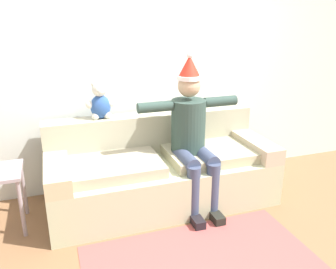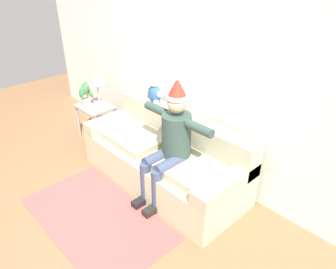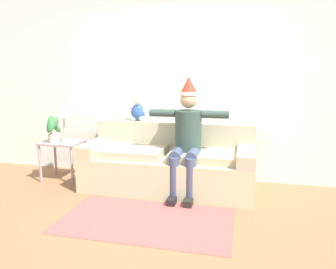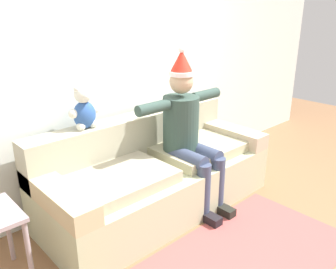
{
  "view_description": "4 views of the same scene",
  "coord_description": "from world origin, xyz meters",
  "px_view_note": "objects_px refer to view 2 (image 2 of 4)",
  "views": [
    {
      "loc": [
        -0.98,
        -2.11,
        1.85
      ],
      "look_at": [
        0.03,
        0.86,
        0.76
      ],
      "focal_mm": 37.11,
      "sensor_mm": 36.0,
      "label": 1
    },
    {
      "loc": [
        2.52,
        -1.33,
        2.6
      ],
      "look_at": [
        0.19,
        0.87,
        0.81
      ],
      "focal_mm": 33.92,
      "sensor_mm": 36.0,
      "label": 2
    },
    {
      "loc": [
        0.97,
        -3.17,
        1.55
      ],
      "look_at": [
        -0.0,
        0.94,
        0.74
      ],
      "focal_mm": 34.97,
      "sensor_mm": 36.0,
      "label": 3
    },
    {
      "loc": [
        -1.96,
        -1.29,
        1.86
      ],
      "look_at": [
        0.01,
        0.84,
        0.79
      ],
      "focal_mm": 37.36,
      "sensor_mm": 36.0,
      "label": 4
    }
  ],
  "objects_px": {
    "person_seated": "(170,141)",
    "table_lamp": "(97,80)",
    "potted_plant": "(85,95)",
    "candle_tall": "(87,93)",
    "couch": "(165,158)",
    "side_table": "(96,111)",
    "teddy_bear": "(154,91)"
  },
  "relations": [
    {
      "from": "candle_tall",
      "to": "side_table",
      "type": "bearing_deg",
      "value": 7.27
    },
    {
      "from": "person_seated",
      "to": "couch",
      "type": "bearing_deg",
      "value": 148.04
    },
    {
      "from": "person_seated",
      "to": "table_lamp",
      "type": "distance_m",
      "value": 1.87
    },
    {
      "from": "potted_plant",
      "to": "candle_tall",
      "type": "height_order",
      "value": "potted_plant"
    },
    {
      "from": "teddy_bear",
      "to": "table_lamp",
      "type": "bearing_deg",
      "value": -166.93
    },
    {
      "from": "couch",
      "to": "teddy_bear",
      "type": "height_order",
      "value": "teddy_bear"
    },
    {
      "from": "couch",
      "to": "side_table",
      "type": "height_order",
      "value": "couch"
    },
    {
      "from": "teddy_bear",
      "to": "candle_tall",
      "type": "distance_m",
      "value": 1.29
    },
    {
      "from": "table_lamp",
      "to": "potted_plant",
      "type": "bearing_deg",
      "value": -110.27
    },
    {
      "from": "couch",
      "to": "person_seated",
      "type": "distance_m",
      "value": 0.54
    },
    {
      "from": "candle_tall",
      "to": "potted_plant",
      "type": "bearing_deg",
      "value": -42.97
    },
    {
      "from": "person_seated",
      "to": "table_lamp",
      "type": "bearing_deg",
      "value": 173.31
    },
    {
      "from": "person_seated",
      "to": "potted_plant",
      "type": "height_order",
      "value": "person_seated"
    },
    {
      "from": "couch",
      "to": "side_table",
      "type": "xyz_separation_m",
      "value": [
        -1.58,
        -0.04,
        0.14
      ]
    },
    {
      "from": "table_lamp",
      "to": "potted_plant",
      "type": "xyz_separation_m",
      "value": [
        -0.07,
        -0.19,
        -0.21
      ]
    },
    {
      "from": "couch",
      "to": "potted_plant",
      "type": "relative_size",
      "value": 5.63
    },
    {
      "from": "person_seated",
      "to": "table_lamp",
      "type": "xyz_separation_m",
      "value": [
        -1.85,
        0.22,
        0.2
      ]
    },
    {
      "from": "person_seated",
      "to": "side_table",
      "type": "xyz_separation_m",
      "value": [
        -1.85,
        0.13,
        -0.3
      ]
    },
    {
      "from": "potted_plant",
      "to": "candle_tall",
      "type": "relative_size",
      "value": 1.47
    },
    {
      "from": "side_table",
      "to": "table_lamp",
      "type": "xyz_separation_m",
      "value": [
        -0.0,
        0.09,
        0.5
      ]
    },
    {
      "from": "person_seated",
      "to": "side_table",
      "type": "height_order",
      "value": "person_seated"
    },
    {
      "from": "potted_plant",
      "to": "side_table",
      "type": "bearing_deg",
      "value": 54.14
    },
    {
      "from": "potted_plant",
      "to": "candle_tall",
      "type": "bearing_deg",
      "value": 137.03
    },
    {
      "from": "teddy_bear",
      "to": "side_table",
      "type": "bearing_deg",
      "value": -162.36
    },
    {
      "from": "potted_plant",
      "to": "table_lamp",
      "type": "bearing_deg",
      "value": 69.73
    },
    {
      "from": "teddy_bear",
      "to": "potted_plant",
      "type": "bearing_deg",
      "value": -158.88
    },
    {
      "from": "teddy_bear",
      "to": "candle_tall",
      "type": "relative_size",
      "value": 1.41
    },
    {
      "from": "teddy_bear",
      "to": "candle_tall",
      "type": "bearing_deg",
      "value": -163.66
    },
    {
      "from": "side_table",
      "to": "table_lamp",
      "type": "bearing_deg",
      "value": 91.31
    },
    {
      "from": "couch",
      "to": "candle_tall",
      "type": "distance_m",
      "value": 1.79
    },
    {
      "from": "candle_tall",
      "to": "table_lamp",
      "type": "bearing_deg",
      "value": 35.28
    },
    {
      "from": "person_seated",
      "to": "candle_tall",
      "type": "height_order",
      "value": "person_seated"
    }
  ]
}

